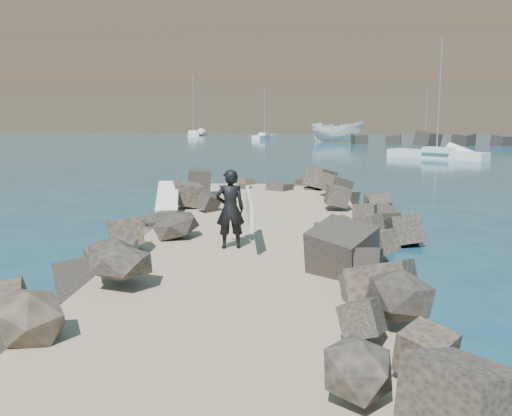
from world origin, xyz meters
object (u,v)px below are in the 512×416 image
object	(u,v)px
sailboat_b	(264,137)
surfboard_resting	(168,199)
surfer_with_board	(233,209)
boat_imported	(337,131)

from	to	relation	value
sailboat_b	surfboard_resting	bearing A→B (deg)	-89.93
surfer_with_board	surfboard_resting	bearing A→B (deg)	119.03
surfboard_resting	boat_imported	distance (m)	59.16
surfboard_resting	surfer_with_board	distance (m)	5.38
surfboard_resting	sailboat_b	world-z (taller)	sailboat_b
surfboard_resting	boat_imported	xyz separation A→B (m)	(9.78, 58.35, 0.30)
surfboard_resting	sailboat_b	distance (m)	64.24
surfboard_resting	boat_imported	world-z (taller)	boat_imported
surfboard_resting	sailboat_b	bearing A→B (deg)	79.73
surfer_with_board	sailboat_b	size ratio (longest dim) A/B	0.33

